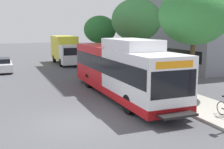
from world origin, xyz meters
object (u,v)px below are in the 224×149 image
at_px(transit_bus, 121,70).
at_px(box_truck_background, 66,49).
at_px(street_tree_mid_block, 136,20).
at_px(parked_car_far_lane, 2,65).
at_px(street_tree_near_stop, 194,15).
at_px(street_tree_far_block, 100,30).

height_order(transit_bus, box_truck_background, transit_bus).
xyz_separation_m(street_tree_mid_block, parked_car_far_lane, (-10.94, 7.21, -4.25)).
distance_m(street_tree_mid_block, parked_car_far_lane, 13.77).
relative_size(transit_bus, street_tree_mid_block, 1.85).
distance_m(street_tree_mid_block, box_truck_background, 11.88).
bearing_deg(street_tree_near_stop, parked_car_far_lane, 124.97).
distance_m(parked_car_far_lane, box_truck_background, 8.05).
xyz_separation_m(transit_bus, street_tree_mid_block, (4.11, 6.16, 3.21)).
height_order(street_tree_mid_block, parked_car_far_lane, street_tree_mid_block).
xyz_separation_m(transit_bus, parked_car_far_lane, (-6.82, 13.37, -1.04)).
distance_m(transit_bus, street_tree_mid_block, 8.07).
bearing_deg(street_tree_mid_block, box_truck_background, 109.45).
bearing_deg(street_tree_near_stop, box_truck_background, 100.70).
relative_size(street_tree_mid_block, box_truck_background, 0.94).
bearing_deg(parked_car_far_lane, box_truck_background, 26.77).
distance_m(transit_bus, parked_car_far_lane, 15.05).
bearing_deg(street_tree_mid_block, parked_car_far_lane, 146.62).
relative_size(street_tree_far_block, box_truck_background, 0.78).
bearing_deg(street_tree_mid_block, street_tree_far_block, 92.52).
height_order(street_tree_far_block, parked_car_far_lane, street_tree_far_block).
xyz_separation_m(street_tree_near_stop, street_tree_mid_block, (0.24, 8.08, -0.13)).
xyz_separation_m(street_tree_near_stop, parked_car_far_lane, (-10.69, 15.29, -4.38)).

